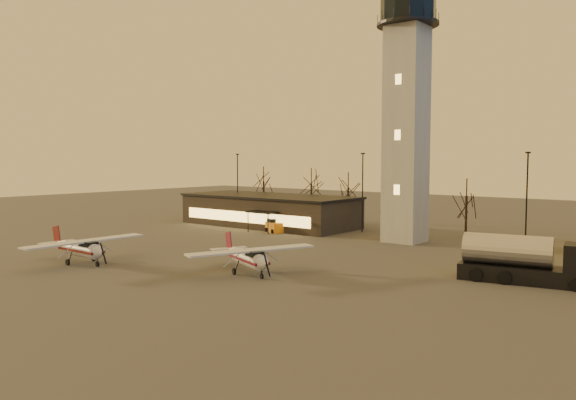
{
  "coord_description": "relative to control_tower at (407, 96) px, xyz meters",
  "views": [
    {
      "loc": [
        29.2,
        -27.47,
        9.48
      ],
      "look_at": [
        -3.3,
        13.0,
        5.59
      ],
      "focal_mm": 35.0,
      "sensor_mm": 36.0,
      "label": 1
    }
  ],
  "objects": [
    {
      "name": "cessna_rear",
      "position": [
        -16.32,
        -30.15,
        -15.26
      ],
      "size": [
        8.94,
        11.31,
        3.13
      ],
      "rotation": [
        0.0,
        0.0,
        -0.01
      ],
      "color": "beige",
      "rests_on": "ground"
    },
    {
      "name": "ground",
      "position": [
        0.0,
        -30.0,
        -16.33
      ],
      "size": [
        220.0,
        220.0,
        0.0
      ],
      "primitive_type": "plane",
      "color": "#44423F",
      "rests_on": "ground"
    },
    {
      "name": "service_cart",
      "position": [
        -16.79,
        -2.98,
        -15.66
      ],
      "size": [
        3.1,
        2.57,
        1.74
      ],
      "rotation": [
        0.0,
        0.0,
        -0.42
      ],
      "color": "#C56D0B",
      "rests_on": "ground"
    },
    {
      "name": "tree_row",
      "position": [
        -13.7,
        9.16,
        -10.39
      ],
      "size": [
        37.2,
        9.2,
        8.8
      ],
      "color": "black",
      "rests_on": "ground"
    },
    {
      "name": "cessna_front",
      "position": [
        -1.61,
        -24.06,
        -15.29
      ],
      "size": [
        8.83,
        10.67,
        3.03
      ],
      "rotation": [
        0.0,
        0.0,
        -0.39
      ],
      "color": "beige",
      "rests_on": "ground"
    },
    {
      "name": "terminal",
      "position": [
        -21.99,
        1.98,
        -14.17
      ],
      "size": [
        25.4,
        12.2,
        4.3
      ],
      "color": "black",
      "rests_on": "ground"
    },
    {
      "name": "fuel_truck",
      "position": [
        16.94,
        -13.31,
        -14.89
      ],
      "size": [
        10.1,
        4.59,
        3.62
      ],
      "rotation": [
        0.0,
        0.0,
        0.18
      ],
      "color": "black",
      "rests_on": "ground"
    },
    {
      "name": "control_tower",
      "position": [
        0.0,
        0.0,
        0.0
      ],
      "size": [
        6.8,
        6.8,
        32.6
      ],
      "color": "gray",
      "rests_on": "ground"
    },
    {
      "name": "light_poles",
      "position": [
        0.5,
        1.0,
        -10.92
      ],
      "size": [
        58.5,
        12.25,
        10.14
      ],
      "color": "black",
      "rests_on": "ground"
    }
  ]
}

